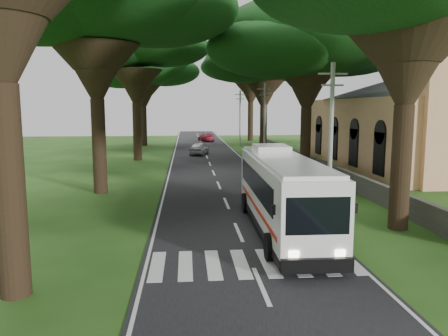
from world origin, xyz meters
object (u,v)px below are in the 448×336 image
at_px(pole_near, 331,134).
at_px(pole_far, 240,117).
at_px(pole_mid, 265,122).
at_px(church, 407,115).
at_px(coach_bus, 282,191).
at_px(pedestrian, 98,177).
at_px(distant_car_c, 206,137).
at_px(distant_car_a, 199,149).

height_order(pole_near, pole_far, same).
bearing_deg(pole_mid, church, -19.81).
relative_size(coach_bus, pedestrian, 7.32).
height_order(distant_car_c, pedestrian, pedestrian).
bearing_deg(coach_bus, distant_car_a, 95.85).
bearing_deg(distant_car_a, coach_bus, 109.97).
xyz_separation_m(distant_car_a, distant_car_c, (1.78, 20.40, -0.04)).
relative_size(church, distant_car_a, 5.68).
bearing_deg(pole_near, coach_bus, -132.44).
bearing_deg(pole_far, pedestrian, -113.51).
bearing_deg(coach_bus, pole_far, 86.36).
bearing_deg(distant_car_c, pole_mid, 86.53).
bearing_deg(pedestrian, church, -58.03).
relative_size(pole_far, distant_car_a, 1.89).
height_order(pole_near, pole_mid, same).
relative_size(church, pole_near, 3.00).
bearing_deg(pole_near, distant_car_a, 102.42).
xyz_separation_m(pole_mid, distant_car_a, (-6.30, 8.60, -3.43)).
xyz_separation_m(distant_car_a, pedestrian, (-7.69, -20.77, 0.04)).
height_order(coach_bus, distant_car_a, coach_bus).
xyz_separation_m(pole_near, distant_car_c, (-4.52, 49.00, -3.47)).
distance_m(church, distant_car_a, 23.15).
height_order(pole_mid, coach_bus, pole_mid).
relative_size(pole_far, pedestrian, 5.04).
xyz_separation_m(pole_near, distant_car_a, (-6.30, 28.60, -3.43)).
distance_m(pole_near, coach_bus, 5.71).
height_order(pole_mid, pole_far, same).
height_order(distant_car_a, pedestrian, pedestrian).
distance_m(pole_far, coach_bus, 44.05).
height_order(pole_mid, pedestrian, pole_mid).
bearing_deg(pedestrian, distant_car_a, -4.67).
height_order(church, distant_car_a, church).
bearing_deg(distant_car_a, pole_far, -103.86).
relative_size(church, pole_far, 3.00).
relative_size(coach_bus, distant_car_a, 2.75).
distance_m(pole_mid, pole_far, 20.00).
height_order(church, pole_far, church).
height_order(pole_mid, distant_car_c, pole_mid).
xyz_separation_m(pole_near, coach_bus, (-3.52, -3.84, -2.34)).
relative_size(pole_far, coach_bus, 0.69).
xyz_separation_m(coach_bus, pedestrian, (-10.48, 11.67, -1.04)).
bearing_deg(pole_mid, pedestrian, -138.99).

